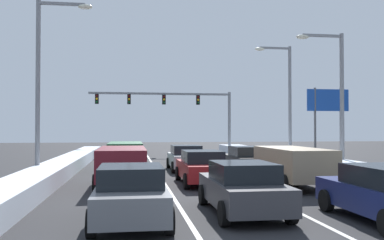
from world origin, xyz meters
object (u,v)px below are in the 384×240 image
at_px(street_lamp_right_far, 285,94).
at_px(sedan_silver_center_lane_third, 186,158).
at_px(sedan_black_right_lane_third, 246,160).
at_px(sedan_charcoal_center_lane_nearest, 242,188).
at_px(suv_maroon_left_lane_second, 122,163).
at_px(street_lamp_left_mid, 45,73).
at_px(roadside_sign_right, 328,108).
at_px(sedan_red_center_lane_second, 202,167).
at_px(suv_tan_right_lane_second, 293,163).
at_px(traffic_light_gantry, 177,105).
at_px(suv_green_left_lane_third, 125,153).
at_px(street_lamp_right_mid, 335,89).
at_px(sedan_gray_left_lane_nearest, 131,193).

bearing_deg(street_lamp_right_far, sedan_silver_center_lane_third, -155.70).
bearing_deg(sedan_black_right_lane_third, sedan_charcoal_center_lane_nearest, -106.30).
distance_m(suv_maroon_left_lane_second, street_lamp_left_mid, 6.23).
xyz_separation_m(sedan_black_right_lane_third, roadside_sign_right, (7.91, 6.17, 3.25)).
bearing_deg(sedan_red_center_lane_second, suv_tan_right_lane_second, -22.59).
xyz_separation_m(sedan_charcoal_center_lane_nearest, roadside_sign_right, (11.10, 17.05, 3.25)).
bearing_deg(traffic_light_gantry, sedan_red_center_lane_second, -93.49).
xyz_separation_m(suv_maroon_left_lane_second, traffic_light_gantry, (4.91, 23.00, 3.87)).
relative_size(suv_green_left_lane_third, street_lamp_right_mid, 0.65).
distance_m(traffic_light_gantry, street_lamp_left_mid, 22.00).
bearing_deg(suv_green_left_lane_third, roadside_sign_right, 13.71).
distance_m(sedan_red_center_lane_second, traffic_light_gantry, 22.99).
distance_m(sedan_gray_left_lane_nearest, street_lamp_right_mid, 14.96).
bearing_deg(sedan_gray_left_lane_nearest, street_lamp_right_mid, 41.86).
xyz_separation_m(sedan_gray_left_lane_nearest, roadside_sign_right, (14.33, 17.71, 3.25)).
distance_m(sedan_silver_center_lane_third, street_lamp_right_far, 9.28).
relative_size(sedan_red_center_lane_second, sedan_silver_center_lane_third, 1.00).
bearing_deg(sedan_charcoal_center_lane_nearest, suv_green_left_lane_third, 104.74).
bearing_deg(suv_green_left_lane_third, street_lamp_right_mid, -22.02).
bearing_deg(roadside_sign_right, sedan_red_center_lane_second, -137.12).
distance_m(sedan_gray_left_lane_nearest, suv_green_left_lane_third, 14.14).
height_order(suv_green_left_lane_third, street_lamp_right_far, street_lamp_right_far).
bearing_deg(traffic_light_gantry, suv_maroon_left_lane_second, -102.06).
distance_m(street_lamp_right_far, street_lamp_left_mid, 16.60).
xyz_separation_m(sedan_red_center_lane_second, roadside_sign_right, (11.16, 10.36, 3.25)).
bearing_deg(sedan_charcoal_center_lane_nearest, sedan_silver_center_lane_third, 89.88).
height_order(suv_tan_right_lane_second, sedan_gray_left_lane_nearest, suv_tan_right_lane_second).
distance_m(suv_maroon_left_lane_second, roadside_sign_right, 18.47).
height_order(sedan_red_center_lane_second, sedan_gray_left_lane_nearest, same).
relative_size(suv_tan_right_lane_second, suv_maroon_left_lane_second, 1.00).
xyz_separation_m(sedan_silver_center_lane_third, street_lamp_right_far, (7.53, 3.40, 4.22)).
distance_m(suv_tan_right_lane_second, sedan_black_right_lane_third, 5.75).
distance_m(sedan_charcoal_center_lane_nearest, street_lamp_right_mid, 12.34).
height_order(suv_tan_right_lane_second, sedan_silver_center_lane_third, suv_tan_right_lane_second).
xyz_separation_m(suv_maroon_left_lane_second, suv_green_left_lane_third, (0.06, 7.21, 0.00)).
xyz_separation_m(suv_maroon_left_lane_second, roadside_sign_right, (14.70, 10.78, 3.00)).
xyz_separation_m(suv_tan_right_lane_second, traffic_light_gantry, (-2.30, 24.10, 3.87)).
bearing_deg(sedan_red_center_lane_second, street_lamp_right_far, 51.78).
height_order(sedan_silver_center_lane_third, traffic_light_gantry, traffic_light_gantry).
relative_size(sedan_black_right_lane_third, sedan_charcoal_center_lane_nearest, 1.00).
bearing_deg(street_lamp_left_mid, suv_green_left_lane_third, 49.65).
relative_size(street_lamp_right_mid, roadside_sign_right, 1.38).
bearing_deg(sedan_silver_center_lane_third, traffic_light_gantry, 85.50).
xyz_separation_m(sedan_silver_center_lane_third, suv_green_left_lane_third, (-3.57, 0.51, 0.25)).
distance_m(suv_tan_right_lane_second, street_lamp_right_mid, 6.55).
height_order(sedan_gray_left_lane_nearest, roadside_sign_right, roadside_sign_right).
height_order(sedan_gray_left_lane_nearest, street_lamp_right_mid, street_lamp_right_mid).
bearing_deg(suv_tan_right_lane_second, street_lamp_right_far, 70.59).
relative_size(sedan_red_center_lane_second, street_lamp_right_far, 0.54).
bearing_deg(sedan_gray_left_lane_nearest, roadside_sign_right, 51.02).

